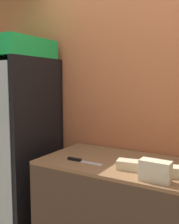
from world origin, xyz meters
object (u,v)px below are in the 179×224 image
(sandwich_flat_left, at_px, (166,171))
(chefs_knife, at_px, (80,160))
(sandwich_stack_middle, at_px, (155,166))
(sandwich_stack_bottom, at_px, (155,176))
(sandwich_flat_right, at_px, (130,165))
(beverage_cooler, at_px, (20,127))

(sandwich_flat_left, xyz_separation_m, chefs_knife, (-0.69, -0.02, -0.03))
(sandwich_stack_middle, xyz_separation_m, sandwich_flat_left, (0.04, 0.13, -0.07))
(sandwich_flat_left, bearing_deg, sandwich_stack_bottom, -106.45)
(sandwich_stack_middle, xyz_separation_m, sandwich_flat_right, (-0.23, 0.13, -0.07))
(beverage_cooler, bearing_deg, sandwich_stack_middle, -12.36)
(sandwich_flat_left, bearing_deg, sandwich_stack_middle, -106.45)
(sandwich_stack_bottom, height_order, chefs_knife, sandwich_stack_bottom)
(sandwich_stack_bottom, relative_size, chefs_knife, 0.65)
(beverage_cooler, distance_m, sandwich_stack_middle, 1.58)
(chefs_knife, bearing_deg, sandwich_flat_right, 3.15)
(sandwich_stack_middle, relative_size, chefs_knife, 0.65)
(beverage_cooler, bearing_deg, sandwich_flat_right, -8.89)
(sandwich_stack_bottom, relative_size, sandwich_flat_right, 1.02)
(sandwich_stack_middle, distance_m, sandwich_flat_right, 0.27)
(beverage_cooler, relative_size, chefs_knife, 6.18)
(sandwich_flat_right, xyz_separation_m, chefs_knife, (-0.42, -0.02, -0.03))
(sandwich_flat_left, bearing_deg, beverage_cooler, 172.66)
(chefs_knife, bearing_deg, sandwich_flat_left, 2.06)
(sandwich_stack_middle, bearing_deg, sandwich_stack_bottom, 0.00)
(chefs_knife, bearing_deg, beverage_cooler, 165.63)
(sandwich_stack_bottom, height_order, sandwich_flat_left, sandwich_flat_left)
(sandwich_stack_bottom, distance_m, chefs_knife, 0.66)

